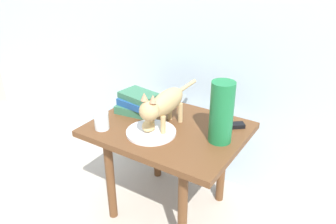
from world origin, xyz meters
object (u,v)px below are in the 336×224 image
object	(u,v)px
plate	(151,132)
tv_remote	(229,126)
green_vase	(222,113)
side_table	(168,140)
bread_roll	(148,126)
book_stack	(137,103)
cat	(164,104)
candle_jar	(102,122)

from	to	relation	value
plate	tv_remote	size ratio (longest dim) A/B	1.56
plate	tv_remote	distance (m)	0.38
green_vase	side_table	bearing A→B (deg)	-176.51
bread_roll	book_stack	xyz separation A→B (m)	(-0.18, 0.15, 0.01)
plate	bread_roll	distance (m)	0.03
book_stack	side_table	bearing A→B (deg)	-12.44
bread_roll	cat	xyz separation A→B (m)	(0.04, 0.07, 0.09)
side_table	book_stack	xyz separation A→B (m)	(-0.22, 0.05, 0.13)
book_stack	candle_jar	bearing A→B (deg)	-99.11
side_table	plate	distance (m)	0.13
bread_roll	side_table	bearing A→B (deg)	66.71
side_table	cat	bearing A→B (deg)	-99.34
plate	candle_jar	bearing A→B (deg)	-158.71
plate	tv_remote	world-z (taller)	tv_remote
tv_remote	cat	bearing A→B (deg)	175.02
tv_remote	plate	bearing A→B (deg)	-178.86
side_table	cat	xyz separation A→B (m)	(-0.00, -0.03, 0.21)
plate	book_stack	world-z (taller)	book_stack
bread_roll	book_stack	size ratio (longest dim) A/B	0.36
book_stack	plate	bearing A→B (deg)	-37.76
cat	candle_jar	bearing A→B (deg)	-148.32
bread_roll	candle_jar	bearing A→B (deg)	-158.55
book_stack	green_vase	distance (m)	0.49
candle_jar	tv_remote	xyz separation A→B (m)	(0.51, 0.34, -0.03)
side_table	bread_roll	bearing A→B (deg)	-113.29
bread_roll	green_vase	xyz separation A→B (m)	(0.31, 0.12, 0.10)
candle_jar	tv_remote	world-z (taller)	candle_jar
candle_jar	tv_remote	bearing A→B (deg)	33.36
cat	book_stack	bearing A→B (deg)	160.18
plate	bread_roll	size ratio (longest dim) A/B	2.92
plate	book_stack	size ratio (longest dim) A/B	1.07
tv_remote	bread_roll	bearing A→B (deg)	-179.55
plate	book_stack	xyz separation A→B (m)	(-0.19, 0.15, 0.05)
plate	green_vase	xyz separation A→B (m)	(0.30, 0.11, 0.13)
cat	side_table	bearing A→B (deg)	80.66
cat	tv_remote	size ratio (longest dim) A/B	3.20
bread_roll	tv_remote	size ratio (longest dim) A/B	0.53
plate	cat	xyz separation A→B (m)	(0.03, 0.07, 0.13)
side_table	bread_roll	world-z (taller)	bread_roll
plate	green_vase	distance (m)	0.34
bread_roll	candle_jar	xyz separation A→B (m)	(-0.21, -0.08, -0.00)
candle_jar	cat	bearing A→B (deg)	31.68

